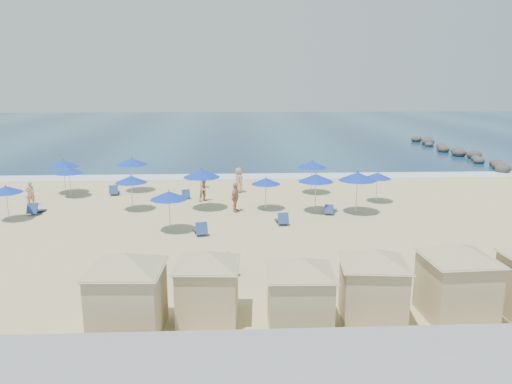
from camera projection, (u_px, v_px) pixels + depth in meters
ground at (227, 236)px, 25.75m from camera, size 160.00×160.00×0.00m
ocean at (231, 129)px, 79.29m from camera, size 160.00×80.00×0.06m
surf_line at (229, 177)px, 40.83m from camera, size 160.00×2.50×0.08m
seawall at (221, 378)px, 12.46m from camera, size 160.00×6.10×1.22m
rock_jetty at (464, 154)px, 51.00m from camera, size 2.56×26.66×0.96m
trash_bin at (223, 266)px, 20.48m from camera, size 1.09×1.09×0.83m
cabana_0 at (127, 282)px, 15.68m from camera, size 4.69×4.69×2.95m
cabana_1 at (208, 276)px, 16.56m from camera, size 4.25×4.25×2.67m
cabana_2 at (300, 284)px, 15.86m from camera, size 4.32×4.32×2.71m
cabana_3 at (373, 275)px, 16.51m from camera, size 4.38×4.38×2.76m
cabana_4 at (458, 271)px, 16.68m from camera, size 4.61×4.61×2.89m
umbrella_1 at (6, 189)px, 28.13m from camera, size 1.85×1.85×2.10m
umbrella_2 at (69, 171)px, 33.74m from camera, size 1.87×1.87×2.12m
umbrella_3 at (131, 179)px, 30.28m from camera, size 1.98×1.98×2.25m
umbrella_4 at (132, 162)px, 35.33m from camera, size 2.21×2.21×2.51m
umbrella_5 at (202, 173)px, 30.45m from camera, size 2.30×2.30×2.62m
umbrella_6 at (169, 195)px, 26.03m from camera, size 2.00×2.00×2.28m
umbrella_7 at (266, 181)px, 30.48m from camera, size 1.83×1.83×2.09m
umbrella_8 at (316, 178)px, 29.79m from camera, size 2.16×2.16×2.46m
umbrella_9 at (312, 164)px, 34.72m from camera, size 2.10×2.10×2.40m
umbrella_10 at (377, 176)px, 32.33m from camera, size 1.80×1.80×2.05m
umbrella_11 at (357, 176)px, 29.52m from camera, size 2.30×2.30×2.62m
umbrella_12 at (63, 164)px, 34.68m from camera, size 2.17×2.17×2.47m
beach_chair_0 at (35, 210)px, 29.84m from camera, size 0.74×1.45×0.77m
beach_chair_1 at (114, 191)px, 34.80m from camera, size 0.79×1.42×0.74m
beach_chair_2 at (185, 195)px, 33.79m from camera, size 0.78×1.29×0.66m
beach_chair_3 at (201, 230)px, 25.94m from camera, size 0.89×1.46×0.75m
beach_chair_4 at (282, 220)px, 27.80m from camera, size 0.70×1.37×0.73m
beach_chair_5 at (329, 210)px, 29.87m from camera, size 0.78×1.26×0.65m
beachgoer_0 at (30, 193)px, 31.71m from camera, size 0.68×0.66×1.57m
beachgoer_1 at (204, 189)px, 32.85m from camera, size 1.03×1.00×1.67m
beachgoer_2 at (235, 197)px, 30.18m from camera, size 0.78×1.15×1.81m
beachgoer_3 at (239, 180)px, 35.34m from camera, size 0.90×1.03×1.79m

